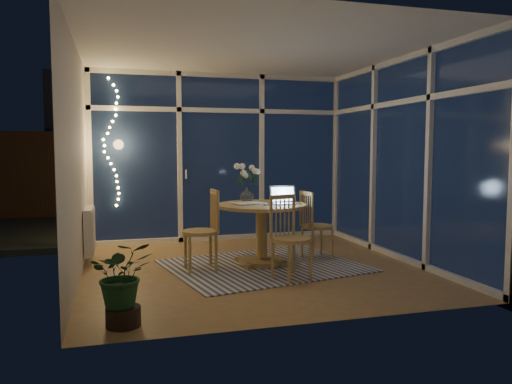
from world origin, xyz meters
TOP-DOWN VIEW (x-y plane):
  - floor at (0.00, 0.00)m, footprint 4.00×4.00m
  - ceiling at (0.00, 0.00)m, footprint 4.00×4.00m
  - wall_back at (0.00, 2.00)m, footprint 4.00×0.04m
  - wall_front at (0.00, -2.00)m, footprint 4.00×0.04m
  - wall_left at (-2.00, 0.00)m, footprint 0.04×4.00m
  - wall_right at (2.00, 0.00)m, footprint 0.04×4.00m
  - window_wall_back at (0.00, 1.96)m, footprint 4.00×0.10m
  - window_wall_right at (1.96, 0.00)m, footprint 0.10×4.00m
  - radiator at (-1.94, 0.90)m, footprint 0.10×0.70m
  - fairy_lights at (-1.65, 1.88)m, footprint 0.24×0.10m
  - garden_patio at (0.50, 5.00)m, footprint 12.00×6.00m
  - garden_fence at (0.00, 5.50)m, footprint 11.00×0.08m
  - neighbour_roof at (0.30, 8.50)m, footprint 7.00×3.00m
  - garden_shrubs at (-0.80, 3.40)m, footprint 0.90×0.90m
  - rug at (0.12, 0.03)m, footprint 2.55×2.21m
  - dining_table at (0.12, 0.13)m, footprint 1.31×1.31m
  - chair_left at (-0.66, 0.02)m, footprint 0.46×0.46m
  - chair_right at (0.91, 0.23)m, footprint 0.47×0.47m
  - chair_front at (0.24, -0.65)m, footprint 0.55×0.55m
  - laptop at (0.41, 0.04)m, footprint 0.33×0.28m
  - flower_vase at (0.01, 0.44)m, footprint 0.24×0.24m
  - bowl at (0.49, 0.34)m, footprint 0.18×0.18m
  - newspapers at (-0.04, 0.15)m, footprint 0.45×0.40m
  - phone at (0.16, -0.02)m, footprint 0.11×0.08m
  - potted_plant at (-1.56, -1.65)m, footprint 0.57×0.51m

SIDE VIEW (x-z plane):
  - garden_patio at x=0.50m, z-range -0.11..-0.01m
  - floor at x=0.00m, z-range 0.00..0.00m
  - rug at x=0.12m, z-range 0.00..0.01m
  - dining_table at x=0.12m, z-range 0.00..0.76m
  - potted_plant at x=-1.56m, z-range 0.00..0.76m
  - radiator at x=-1.94m, z-range 0.11..0.69m
  - garden_shrubs at x=-0.80m, z-range 0.00..0.90m
  - chair_right at x=0.91m, z-range 0.00..0.91m
  - chair_front at x=0.24m, z-range 0.00..0.94m
  - chair_left at x=-0.66m, z-range 0.00..0.97m
  - phone at x=0.16m, z-range 0.76..0.77m
  - newspapers at x=-0.04m, z-range 0.76..0.78m
  - bowl at x=0.49m, z-range 0.76..0.80m
  - flower_vase at x=0.01m, z-range 0.76..0.97m
  - laptop at x=0.41m, z-range 0.76..1.00m
  - garden_fence at x=0.00m, z-range 0.00..1.80m
  - wall_back at x=0.00m, z-range 0.00..2.60m
  - wall_front at x=0.00m, z-range 0.00..2.60m
  - wall_left at x=-2.00m, z-range 0.00..2.60m
  - wall_right at x=2.00m, z-range 0.00..2.60m
  - window_wall_back at x=0.00m, z-range 0.00..2.60m
  - window_wall_right at x=1.96m, z-range 0.00..2.60m
  - fairy_lights at x=-1.65m, z-range 0.60..2.45m
  - neighbour_roof at x=0.30m, z-range 1.10..3.30m
  - ceiling at x=0.00m, z-range 2.60..2.60m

